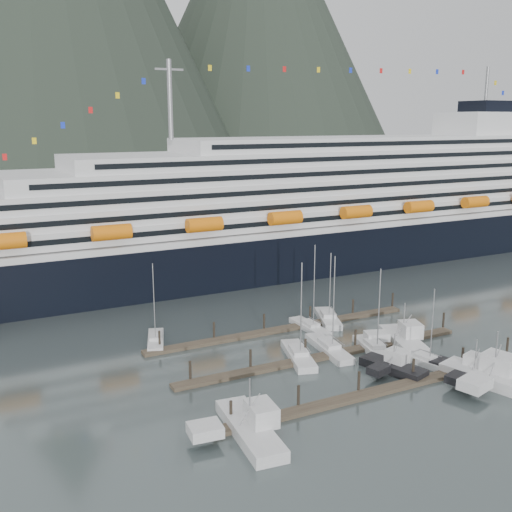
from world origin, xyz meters
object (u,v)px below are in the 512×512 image
object	(u,v)px
sailboat_c	(374,349)
sailboat_h	(425,361)
sailboat_g	(310,328)
trawler_e	(402,339)
trawler_a	(249,428)
sailboat_b	(298,356)
sailboat_d	(329,349)
trawler_d	(493,378)
sailboat_f	(328,319)
trawler_b	(393,366)
trawler_c	(474,373)
cruise_ship	(329,213)
sailboat_e	(156,341)

from	to	relation	value
sailboat_c	sailboat_h	world-z (taller)	sailboat_c
sailboat_g	sailboat_h	xyz separation A→B (m)	(7.05, -19.66, -0.02)
sailboat_c	trawler_e	size ratio (longest dim) A/B	1.14
trawler_a	trawler_e	distance (m)	36.36
sailboat_b	sailboat_d	xyz separation A→B (m)	(5.59, 0.37, -0.01)
trawler_a	trawler_d	world-z (taller)	trawler_d
sailboat_b	trawler_d	xyz separation A→B (m)	(18.29, -19.37, 0.56)
sailboat_f	trawler_e	size ratio (longest dim) A/B	1.08
trawler_b	trawler_d	distance (m)	13.03
sailboat_d	trawler_d	world-z (taller)	sailboat_d
trawler_a	trawler_d	distance (m)	34.65
sailboat_h	trawler_e	xyz separation A→B (m)	(2.20, 7.46, 0.53)
trawler_a	trawler_c	world-z (taller)	trawler_a
cruise_ship	sailboat_g	bearing A→B (deg)	-127.12
trawler_d	sailboat_c	bearing A→B (deg)	6.23
trawler_b	sailboat_g	bearing A→B (deg)	-13.99
sailboat_d	sailboat_f	world-z (taller)	sailboat_d
cruise_ship	trawler_e	bearing A→B (deg)	-112.20
sailboat_d	trawler_a	size ratio (longest dim) A/B	1.12
sailboat_f	sailboat_h	bearing A→B (deg)	-153.16
sailboat_e	sailboat_h	world-z (taller)	sailboat_e
sailboat_d	sailboat_h	size ratio (longest dim) A/B	1.32
sailboat_g	trawler_c	world-z (taller)	sailboat_g
trawler_b	trawler_d	world-z (taller)	trawler_d
sailboat_e	trawler_e	world-z (taller)	sailboat_e
trawler_d	sailboat_h	bearing A→B (deg)	2.07
trawler_d	sailboat_f	bearing A→B (deg)	-6.86
sailboat_g	trawler_c	xyz separation A→B (m)	(9.50, -26.47, 0.39)
trawler_e	sailboat_b	bearing A→B (deg)	99.93
trawler_d	trawler_e	xyz separation A→B (m)	(-0.88, 16.96, -0.07)
sailboat_g	sailboat_h	world-z (taller)	sailboat_g
sailboat_f	sailboat_e	bearing A→B (deg)	105.12
sailboat_d	sailboat_g	world-z (taller)	sailboat_d
sailboat_e	sailboat_g	bearing A→B (deg)	-84.69
sailboat_f	sailboat_g	bearing A→B (deg)	136.35
trawler_a	trawler_d	bearing A→B (deg)	-89.32
sailboat_h	trawler_d	size ratio (longest dim) A/B	0.82
sailboat_c	sailboat_h	xyz separation A→B (m)	(3.62, -6.99, -0.03)
cruise_ship	sailboat_b	bearing A→B (deg)	-127.65
sailboat_g	sailboat_h	distance (m)	20.89
sailboat_b	sailboat_e	size ratio (longest dim) A/B	1.13
trawler_d	trawler_e	size ratio (longest dim) A/B	1.20
trawler_c	sailboat_h	bearing A→B (deg)	2.10
sailboat_c	trawler_e	xyz separation A→B (m)	(5.82, 0.47, 0.51)
trawler_e	trawler_a	bearing A→B (deg)	130.18
sailboat_b	sailboat_h	size ratio (longest dim) A/B	1.30
sailboat_d	sailboat_b	bearing A→B (deg)	101.62
sailboat_f	trawler_c	distance (m)	29.14
sailboat_d	trawler_e	size ratio (longest dim) A/B	1.29
sailboat_e	sailboat_g	size ratio (longest dim) A/B	0.89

